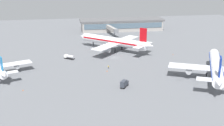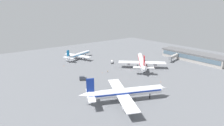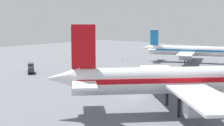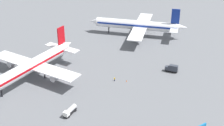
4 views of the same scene
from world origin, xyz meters
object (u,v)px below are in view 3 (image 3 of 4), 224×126
object	(u,v)px
fuel_truck	(194,76)
airplane_at_gate	(189,80)
safety_cone_far_side	(87,78)
safety_cone_mid_apron	(123,60)
catering_truck	(31,68)
ground_crew_worker	(95,79)
airplane_taxiing	(192,51)

from	to	relation	value
fuel_truck	airplane_at_gate	bearing A→B (deg)	-116.69
safety_cone_far_side	safety_cone_mid_apron	bearing A→B (deg)	25.22
safety_cone_mid_apron	safety_cone_far_side	bearing A→B (deg)	-154.78
airplane_at_gate	catering_truck	distance (m)	61.04
fuel_truck	ground_crew_worker	xyz separation A→B (m)	(-19.97, 20.37, -0.54)
safety_cone_far_side	airplane_taxiing	bearing A→B (deg)	-5.57
catering_truck	safety_cone_mid_apron	bearing A→B (deg)	119.95
airplane_taxiing	ground_crew_worker	world-z (taller)	airplane_taxiing
airplane_taxiing	catering_truck	world-z (taller)	airplane_taxiing
airplane_taxiing	safety_cone_mid_apron	size ratio (longest dim) A/B	68.39
airplane_taxiing	ground_crew_worker	xyz separation A→B (m)	(-56.43, 0.46, -3.89)
airplane_taxiing	catering_truck	size ratio (longest dim) A/B	7.19
airplane_at_gate	airplane_taxiing	world-z (taller)	airplane_at_gate
safety_cone_mid_apron	safety_cone_far_side	distance (m)	43.84
catering_truck	ground_crew_worker	bearing A→B (deg)	40.43
airplane_taxiing	catering_truck	bearing A→B (deg)	-136.03
fuel_truck	safety_cone_mid_apron	distance (m)	48.76
fuel_truck	catering_truck	bearing A→B (deg)	154.29
airplane_at_gate	safety_cone_far_side	distance (m)	40.65
airplane_at_gate	safety_cone_far_side	xyz separation A→B (m)	(10.42, 38.85, -5.83)
catering_truck	safety_cone_mid_apron	xyz separation A→B (m)	(44.12, -3.05, -1.40)
ground_crew_worker	safety_cone_far_side	world-z (taller)	ground_crew_worker
safety_cone_far_side	airplane_at_gate	bearing A→B (deg)	-105.02
airplane_at_gate	ground_crew_worker	distance (m)	35.53
airplane_at_gate	ground_crew_worker	world-z (taller)	airplane_at_gate
airplane_at_gate	airplane_taxiing	size ratio (longest dim) A/B	1.09
safety_cone_mid_apron	airplane_taxiing	bearing A→B (deg)	-57.43
catering_truck	safety_cone_far_side	bearing A→B (deg)	45.50
airplane_at_gate	catering_truck	world-z (taller)	airplane_at_gate
ground_crew_worker	fuel_truck	bearing A→B (deg)	135.31
ground_crew_worker	safety_cone_mid_apron	world-z (taller)	ground_crew_worker
airplane_taxiing	safety_cone_far_side	distance (m)	55.46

